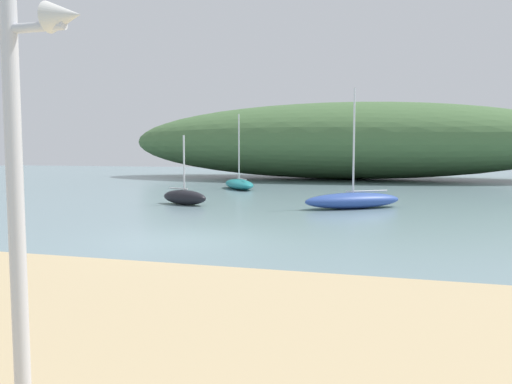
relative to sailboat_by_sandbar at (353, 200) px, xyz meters
The scene contains 5 objects.
ground_plane 9.49m from the sailboat_by_sandbar, 112.69° to the right, with size 120.00×120.00×0.00m, color gray.
distant_hill 23.51m from the sailboat_by_sandbar, 97.04° to the left, with size 39.12×14.83×6.64m, color #476B3D.
sailboat_by_sandbar is the anchor object (origin of this frame).
sailboat_east_reach 11.92m from the sailboat_by_sandbar, 131.36° to the left, with size 3.55×4.41×4.75m.
sailboat_west_reach 7.46m from the sailboat_by_sandbar, behind, with size 2.69×1.76×3.12m.
Camera 1 is at (5.32, -12.26, 2.38)m, focal length 34.70 mm.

